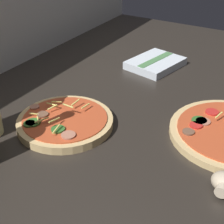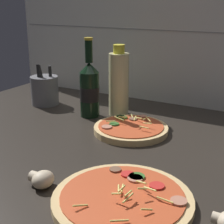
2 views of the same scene
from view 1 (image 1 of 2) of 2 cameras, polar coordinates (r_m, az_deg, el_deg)
name	(u,v)px [view 1 (image 1 of 2)]	position (r cm, az deg, el deg)	size (l,w,h in cm)	color
counter_slab	(124,124)	(83.57, 1.98, -1.98)	(160.00, 90.00, 2.50)	#28231E
pizza_far	(65,122)	(80.75, -7.84, -1.61)	(22.40, 22.40, 5.17)	tan
dish_towel	(155,63)	(110.77, 7.23, 8.04)	(18.96, 16.14, 2.56)	silver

